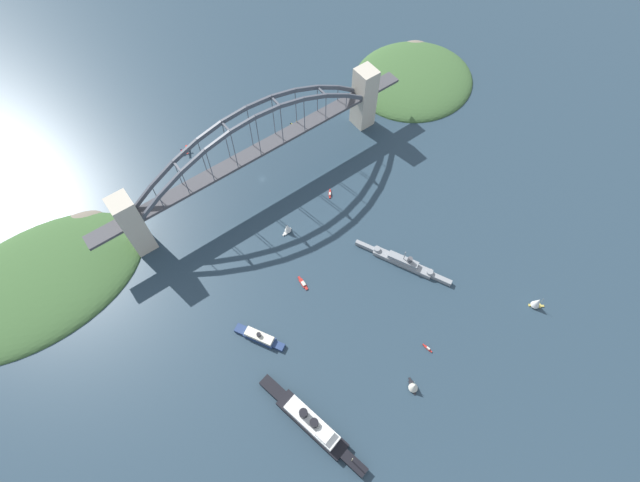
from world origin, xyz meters
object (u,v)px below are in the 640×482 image
at_px(small_boat_0, 428,348).
at_px(small_boat_4, 330,194).
at_px(naval_cruiser, 403,262).
at_px(small_boat_2, 303,283).
at_px(small_boat_1, 414,386).
at_px(small_boat_3, 537,302).
at_px(seaplane_second_in_formation, 294,126).
at_px(harbor_arch_bridge, 258,153).
at_px(ocean_liner, 312,423).
at_px(small_boat_5, 287,228).
at_px(harbor_ferry_steamer, 259,337).
at_px(seaplane_taxiing_near_bridge, 186,151).

xyz_separation_m(small_boat_0, small_boat_4, (-23.87, -138.69, 0.02)).
height_order(naval_cruiser, small_boat_2, naval_cruiser).
height_order(small_boat_1, small_boat_3, small_boat_3).
xyz_separation_m(seaplane_second_in_formation, small_boat_1, (67.25, 227.14, 2.65)).
distance_m(harbor_arch_bridge, small_boat_1, 199.90).
bearing_deg(small_boat_2, ocean_liner, 57.67).
bearing_deg(small_boat_2, harbor_arch_bridge, -106.18).
relative_size(harbor_arch_bridge, small_boat_3, 22.22).
relative_size(ocean_liner, small_boat_1, 7.68).
height_order(small_boat_1, small_boat_2, small_boat_1).
height_order(small_boat_0, small_boat_2, small_boat_2).
relative_size(small_boat_2, small_boat_5, 1.18).
bearing_deg(small_boat_2, harbor_ferry_steamer, 18.14).
distance_m(small_boat_2, small_boat_4, 80.77).
xyz_separation_m(harbor_arch_bridge, seaplane_second_in_formation, (-52.86, -29.58, -29.51)).
bearing_deg(seaplane_second_in_formation, ocean_liner, 57.46).
bearing_deg(harbor_arch_bridge, small_boat_0, 93.37).
xyz_separation_m(harbor_arch_bridge, harbor_ferry_steamer, (74.75, 111.75, -28.79)).
bearing_deg(ocean_liner, small_boat_4, -130.83).
distance_m(ocean_liner, small_boat_1, 67.81).
bearing_deg(small_boat_1, naval_cruiser, -127.52).
height_order(harbor_arch_bridge, ocean_liner, harbor_arch_bridge).
xyz_separation_m(seaplane_second_in_formation, small_boat_2, (80.84, 126.00, -1.11)).
xyz_separation_m(harbor_ferry_steamer, small_boat_1, (-60.37, 85.81, 1.93)).
bearing_deg(harbor_ferry_steamer, small_boat_4, -148.80).
distance_m(harbor_arch_bridge, small_boat_0, 187.00).
bearing_deg(harbor_arch_bridge, small_boat_1, 85.84).
xyz_separation_m(small_boat_2, small_boat_3, (-119.47, 109.50, 4.88)).
height_order(seaplane_taxiing_near_bridge, small_boat_2, seaplane_taxiing_near_bridge).
xyz_separation_m(naval_cruiser, small_boat_4, (5.20, -81.40, -2.25)).
height_order(ocean_liner, small_boat_2, ocean_liner).
bearing_deg(small_boat_3, harbor_ferry_steamer, -29.53).
xyz_separation_m(small_boat_1, small_boat_2, (13.59, -101.14, -3.76)).
height_order(harbor_arch_bridge, harbor_ferry_steamer, harbor_arch_bridge).
bearing_deg(harbor_arch_bridge, naval_cruiser, 107.46).
bearing_deg(seaplane_taxiing_near_bridge, small_boat_0, 100.78).
height_order(seaplane_second_in_formation, small_boat_2, seaplane_second_in_formation).
xyz_separation_m(harbor_ferry_steamer, seaplane_second_in_formation, (-127.62, -141.33, -0.73)).
bearing_deg(naval_cruiser, ocean_liner, 22.89).
height_order(harbor_arch_bridge, small_boat_2, harbor_arch_bridge).
bearing_deg(small_boat_1, small_boat_4, -107.89).
relative_size(naval_cruiser, seaplane_taxiing_near_bridge, 7.18).
relative_size(harbor_ferry_steamer, small_boat_2, 2.81).
xyz_separation_m(ocean_liner, small_boat_3, (-170.52, 28.84, 0.30)).
distance_m(harbor_ferry_steamer, seaplane_taxiing_near_bridge, 177.18).
bearing_deg(small_boat_1, small_boat_5, -91.02).
bearing_deg(seaplane_second_in_formation, small_boat_4, 76.40).
bearing_deg(harbor_arch_bridge, seaplane_taxiing_near_bridge, -59.60).
height_order(small_boat_2, small_boat_3, small_boat_3).
relative_size(seaplane_taxiing_near_bridge, small_boat_5, 0.93).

